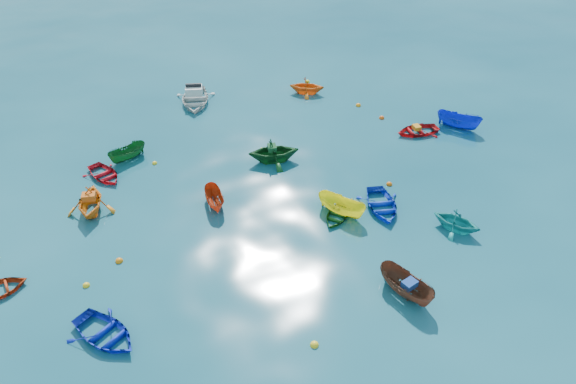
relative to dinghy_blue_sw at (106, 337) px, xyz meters
name	(u,v)px	position (x,y,z in m)	size (l,w,h in m)	color
ground	(333,249)	(11.59, 0.31, 0.00)	(160.00, 160.00, 0.00)	#0A3E4F
dinghy_blue_sw	(106,337)	(0.00, 0.00, 0.00)	(2.39, 3.35, 0.69)	#0D21AE
sampan_brown_mid	(405,294)	(12.93, -3.90, 0.00)	(1.18, 3.14, 1.22)	brown
dinghy_blue_se	(381,208)	(15.76, 2.00, 0.00)	(2.39, 3.34, 0.69)	#0F34C6
dinghy_orange_w	(92,211)	(1.36, 9.24, 0.00)	(2.63, 3.05, 1.60)	orange
sampan_yellow_mid	(341,213)	(13.53, 2.66, 0.00)	(1.12, 2.96, 1.15)	yellow
dinghy_green_e	(337,218)	(13.11, 2.43, 0.00)	(1.69, 2.36, 0.49)	#114913
dinghy_cyan_se	(455,229)	(18.16, -1.34, 0.00)	(2.20, 2.55, 1.34)	teal
sampan_orange_n	(215,205)	(7.64, 6.61, 0.00)	(0.95, 2.53, 0.98)	#BA3611
dinghy_green_n	(274,161)	(12.60, 9.15, 0.00)	(2.71, 3.15, 1.66)	#10461A
dinghy_red_ne	(417,133)	(22.82, 7.79, 0.00)	(2.12, 2.97, 0.62)	red
sampan_blue_far	(457,127)	(25.79, 7.10, 0.00)	(1.16, 3.09, 1.19)	#0F27C6
dinghy_red_far	(105,177)	(2.74, 12.31, 0.00)	(2.00, 2.80, 0.58)	red
dinghy_orange_far	(307,93)	(19.13, 16.61, 0.00)	(2.27, 2.63, 1.38)	orange
sampan_green_far	(129,159)	(4.54, 13.64, 0.00)	(0.99, 2.62, 1.02)	#135522
motorboat_white	(195,103)	(10.97, 19.03, 0.00)	(2.98, 4.17, 1.46)	silver
tarp_blue_a	(410,284)	(12.96, -4.05, 0.77)	(0.65, 0.50, 0.32)	#194093
tarp_orange_a	(89,197)	(1.38, 9.29, 0.98)	(0.72, 0.54, 0.35)	#DD5B16
tarp_green_b	(272,148)	(12.50, 9.18, 0.99)	(0.67, 0.51, 0.33)	#10421E
tarp_orange_b	(417,127)	(22.72, 7.81, 0.45)	(0.58, 0.44, 0.28)	orange
buoy_ye_a	(314,345)	(7.72, -4.50, 0.00)	(0.37, 0.37, 0.37)	yellow
buoy_or_b	(389,185)	(17.51, 3.66, 0.00)	(0.36, 0.36, 0.36)	#D85B0B
buoy_ye_b	(86,286)	(-0.12, 3.53, 0.00)	(0.34, 0.34, 0.34)	yellow
buoy_or_c	(119,261)	(1.68, 4.48, 0.00)	(0.39, 0.39, 0.39)	orange
buoy_ye_c	(262,150)	(12.51, 10.65, 0.00)	(0.38, 0.38, 0.38)	yellow
buoy_or_d	(358,106)	(21.50, 13.01, 0.00)	(0.39, 0.39, 0.39)	orange
buoy_ye_d	(155,164)	(5.86, 12.36, 0.00)	(0.32, 0.32, 0.32)	yellow
buoy_or_e	(382,118)	(21.90, 10.61, 0.00)	(0.38, 0.38, 0.38)	#E44C0C
buoy_ye_e	(307,82)	(20.15, 18.32, 0.00)	(0.38, 0.38, 0.38)	yellow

